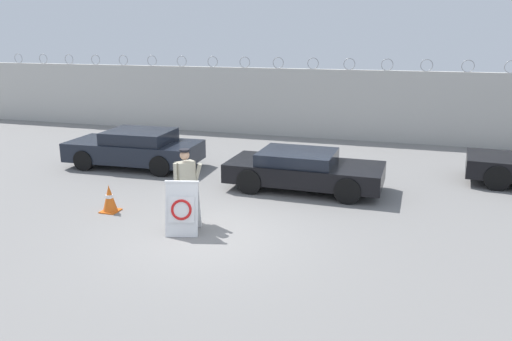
# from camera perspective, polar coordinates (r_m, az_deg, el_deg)

# --- Properties ---
(ground_plane) EXTENTS (90.00, 90.00, 0.00)m
(ground_plane) POSITION_cam_1_polar(r_m,az_deg,el_deg) (10.97, -5.14, -7.31)
(ground_plane) COLOR gray
(perimeter_wall) EXTENTS (36.00, 0.30, 3.29)m
(perimeter_wall) POSITION_cam_1_polar(r_m,az_deg,el_deg) (21.05, 6.40, 7.64)
(perimeter_wall) COLOR beige
(perimeter_wall) RESTS_ON ground_plane
(barricade_sign) EXTENTS (0.84, 0.80, 1.18)m
(barricade_sign) POSITION_cam_1_polar(r_m,az_deg,el_deg) (10.94, -8.39, -4.19)
(barricade_sign) COLOR white
(barricade_sign) RESTS_ON ground_plane
(security_guard) EXTENTS (0.60, 0.55, 1.71)m
(security_guard) POSITION_cam_1_polar(r_m,az_deg,el_deg) (11.52, -8.03, -1.29)
(security_guard) COLOR #514C42
(security_guard) RESTS_ON ground_plane
(traffic_cone_near) EXTENTS (0.41, 0.41, 0.68)m
(traffic_cone_near) POSITION_cam_1_polar(r_m,az_deg,el_deg) (12.70, -16.40, -3.09)
(traffic_cone_near) COLOR orange
(traffic_cone_near) RESTS_ON ground_plane
(parked_car_front_coupe) EXTENTS (4.34, 2.06, 1.21)m
(parked_car_front_coupe) POSITION_cam_1_polar(r_m,az_deg,el_deg) (16.72, -13.62, 2.50)
(parked_car_front_coupe) COLOR black
(parked_car_front_coupe) RESTS_ON ground_plane
(parked_car_rear_sedan) EXTENTS (4.31, 2.01, 1.08)m
(parked_car_rear_sedan) POSITION_cam_1_polar(r_m,az_deg,el_deg) (13.94, 5.42, 0.13)
(parked_car_rear_sedan) COLOR black
(parked_car_rear_sedan) RESTS_ON ground_plane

